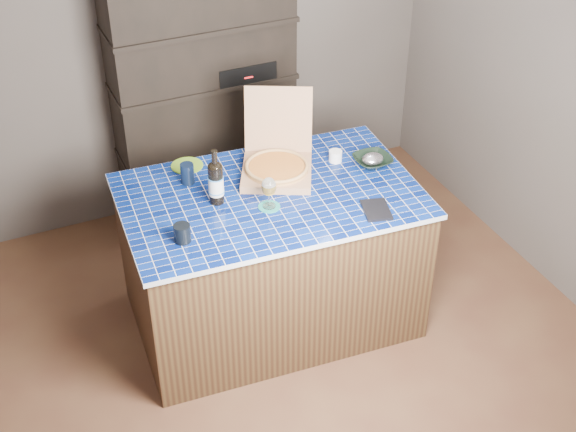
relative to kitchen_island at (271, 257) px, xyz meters
name	(u,v)px	position (x,y,z in m)	size (l,w,h in m)	color
room	(299,165)	(0.05, -0.28, 0.79)	(3.50, 3.50, 3.50)	brown
shelving_unit	(204,99)	(0.05, 1.25, 0.45)	(1.20, 0.41, 1.80)	black
kitchen_island	(271,257)	(0.00, 0.00, 0.00)	(1.73, 1.16, 0.91)	#45321B
pizza_box	(277,164)	(0.12, 0.18, 0.52)	(0.57, 0.61, 0.43)	#A87256
mead_bottle	(216,182)	(-0.30, 0.05, 0.58)	(0.09, 0.09, 0.33)	black
teal_trivet	(269,207)	(-0.06, -0.12, 0.46)	(0.12, 0.12, 0.01)	#177C71
wine_glass	(269,187)	(-0.06, -0.12, 0.58)	(0.08, 0.08, 0.18)	white
tumbler	(182,233)	(-0.58, -0.22, 0.50)	(0.09, 0.09, 0.10)	black
dvd_case	(376,210)	(0.46, -0.39, 0.46)	(0.14, 0.20, 0.02)	black
bowl	(373,161)	(0.67, 0.04, 0.48)	(0.22, 0.22, 0.05)	black
foil_contents	(373,159)	(0.67, 0.04, 0.49)	(0.13, 0.11, 0.06)	silver
white_jar	(335,156)	(0.49, 0.16, 0.49)	(0.08, 0.08, 0.07)	white
navy_cup	(187,174)	(-0.38, 0.30, 0.52)	(0.08, 0.08, 0.12)	black
green_trivet	(187,166)	(-0.33, 0.47, 0.46)	(0.19, 0.19, 0.01)	#72A623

